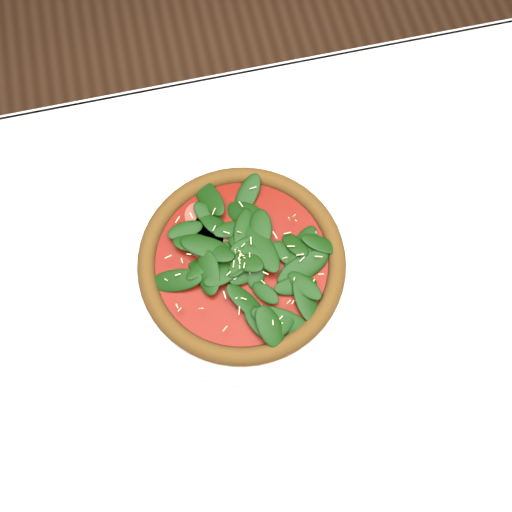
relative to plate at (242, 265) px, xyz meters
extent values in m
plane|color=brown|center=(0.07, -0.06, -0.76)|extent=(6.00, 6.00, 0.00)
cube|color=silver|center=(0.07, -0.06, -0.03)|extent=(1.20, 0.80, 0.04)
cylinder|color=#472F1C|center=(-0.47, 0.28, -0.40)|extent=(0.06, 0.06, 0.71)
cylinder|color=#472F1C|center=(0.61, 0.28, -0.40)|extent=(0.06, 0.06, 0.71)
cube|color=silver|center=(0.07, 0.34, -0.12)|extent=(1.20, 0.01, 0.22)
cylinder|color=white|center=(0.00, 0.00, 0.00)|extent=(0.35, 0.35, 0.01)
torus|color=white|center=(0.00, 0.00, 0.00)|extent=(0.35, 0.35, 0.01)
cylinder|color=#A16B27|center=(0.00, 0.00, 0.01)|extent=(0.38, 0.38, 0.01)
torus|color=#976222|center=(0.00, 0.00, 0.02)|extent=(0.38, 0.38, 0.03)
cylinder|color=maroon|center=(0.00, 0.00, 0.02)|extent=(0.31, 0.31, 0.00)
cylinder|color=brown|center=(0.00, 0.00, 0.02)|extent=(0.28, 0.28, 0.00)
ellipsoid|color=#11390A|center=(0.00, 0.00, 0.03)|extent=(0.30, 0.30, 0.02)
cylinder|color=#FBF0A4|center=(0.00, 0.00, 0.04)|extent=(0.28, 0.28, 0.00)
camera|label=1|loc=(-0.04, -0.27, 0.79)|focal=40.00mm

